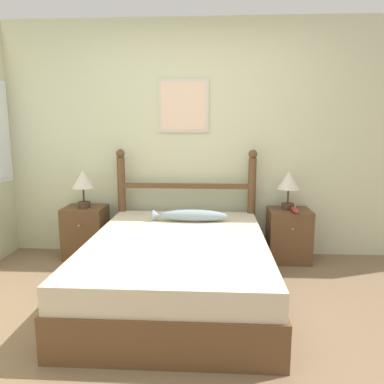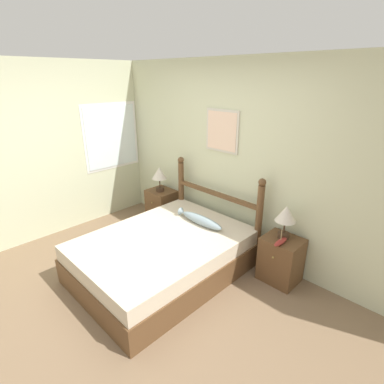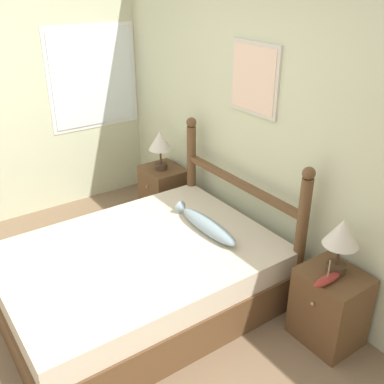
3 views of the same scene
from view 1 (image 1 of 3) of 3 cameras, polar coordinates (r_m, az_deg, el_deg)
ground_plane at (r=2.82m, az=-1.11°, el=-20.52°), size 16.00×16.00×0.00m
wall_back at (r=4.15m, az=0.68°, el=7.94°), size 6.40×0.08×2.55m
bed at (r=3.25m, az=-2.19°, el=-11.37°), size 1.50×2.05×0.50m
headboard at (r=4.07m, az=-0.91°, el=-1.15°), size 1.51×0.09×1.18m
nightstand_left at (r=4.30m, az=-15.89°, el=-5.85°), size 0.44×0.40×0.56m
nightstand_right at (r=4.15m, az=14.50°, el=-6.39°), size 0.44×0.40×0.56m
table_lamp_left at (r=4.16m, az=-16.29°, el=1.52°), size 0.24×0.24×0.40m
table_lamp_right at (r=4.05m, az=14.51°, el=1.38°), size 0.24×0.24×0.40m
model_boat at (r=3.96m, az=15.41°, el=-2.63°), size 0.07×0.25×0.18m
fish_pillow at (r=3.69m, az=-0.07°, el=-3.60°), size 0.75×0.14×0.12m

